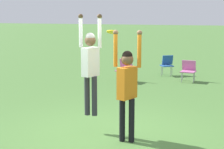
# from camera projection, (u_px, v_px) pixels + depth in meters

# --- Properties ---
(ground_plane) EXTENTS (120.00, 120.00, 0.00)m
(ground_plane) POSITION_uv_depth(u_px,v_px,m) (107.00, 133.00, 8.24)
(ground_plane) COLOR #4C7A38
(person_jumping) EXTENTS (0.53, 0.43, 2.22)m
(person_jumping) POSITION_uv_depth(u_px,v_px,m) (90.00, 62.00, 8.08)
(person_jumping) COLOR #2D2D38
(person_jumping) RESTS_ON ground_plane
(person_defending) EXTENTS (0.59, 0.48, 2.29)m
(person_defending) POSITION_uv_depth(u_px,v_px,m) (127.00, 83.00, 7.52)
(person_defending) COLOR black
(person_defending) RESTS_ON ground_plane
(frisbee) EXTENTS (0.25, 0.24, 0.10)m
(frisbee) POSITION_uv_depth(u_px,v_px,m) (112.00, 32.00, 7.72)
(frisbee) COLOR yellow
(camping_chair_1) EXTENTS (0.67, 0.71, 0.84)m
(camping_chair_1) POSITION_uv_depth(u_px,v_px,m) (125.00, 68.00, 14.14)
(camping_chair_1) COLOR gray
(camping_chair_1) RESTS_ON ground_plane
(camping_chair_2) EXTENTS (0.60, 0.64, 0.78)m
(camping_chair_2) POSITION_uv_depth(u_px,v_px,m) (188.00, 69.00, 14.17)
(camping_chair_2) COLOR gray
(camping_chair_2) RESTS_ON ground_plane
(camping_chair_3) EXTENTS (0.62, 0.68, 0.82)m
(camping_chair_3) POSITION_uv_depth(u_px,v_px,m) (167.00, 64.00, 15.46)
(camping_chair_3) COLOR gray
(camping_chair_3) RESTS_ON ground_plane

